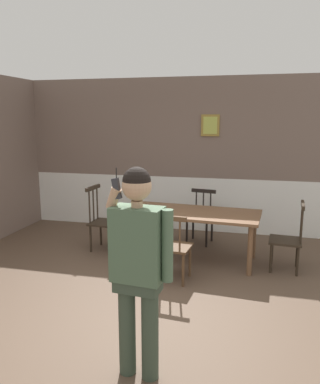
% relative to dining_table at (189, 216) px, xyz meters
% --- Properties ---
extents(ground_plane, '(7.35, 7.35, 0.00)m').
position_rel_dining_table_xyz_m(ground_plane, '(-0.39, -1.75, -0.67)').
color(ground_plane, brown).
extents(room_back_partition, '(6.16, 0.17, 2.85)m').
position_rel_dining_table_xyz_m(room_back_partition, '(-0.39, 1.59, 0.71)').
color(room_back_partition, '#756056').
rests_on(room_back_partition, ground_plane).
extents(dining_table, '(2.13, 1.05, 0.75)m').
position_rel_dining_table_xyz_m(dining_table, '(0.00, 0.00, 0.00)').
color(dining_table, brown).
rests_on(dining_table, ground_plane).
extents(chair_near_window, '(0.46, 0.46, 0.92)m').
position_rel_dining_table_xyz_m(chair_near_window, '(-0.06, -0.83, -0.20)').
color(chair_near_window, '#513823').
rests_on(chair_near_window, ground_plane).
extents(chair_by_doorway, '(0.47, 0.47, 0.98)m').
position_rel_dining_table_xyz_m(chair_by_doorway, '(1.42, -0.11, -0.20)').
color(chair_by_doorway, '#2D2319').
rests_on(chair_by_doorway, ground_plane).
extents(chair_at_table_head, '(0.49, 0.49, 0.91)m').
position_rel_dining_table_xyz_m(chair_at_table_head, '(0.07, 0.83, -0.22)').
color(chair_at_table_head, black).
rests_on(chair_at_table_head, ground_plane).
extents(chair_opposite_corner, '(0.48, 0.48, 1.04)m').
position_rel_dining_table_xyz_m(chair_opposite_corner, '(-1.42, 0.11, -0.18)').
color(chair_opposite_corner, '#2D2319').
rests_on(chair_opposite_corner, ground_plane).
extents(person_figure, '(0.57, 0.26, 1.75)m').
position_rel_dining_table_xyz_m(person_figure, '(0.04, -2.74, 0.35)').
color(person_figure, '#3A493A').
rests_on(person_figure, ground_plane).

